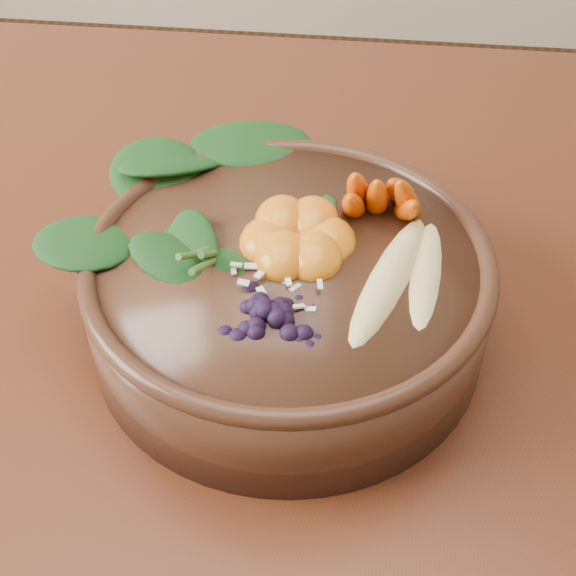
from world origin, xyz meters
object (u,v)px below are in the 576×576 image
Objects in this scene: dining_table at (158,328)px; banana_halves at (410,260)px; stoneware_bowl at (288,297)px; mandarin_cluster at (298,224)px; blueberry_pile at (266,295)px; kale_heap at (252,173)px; carrot_cluster at (388,160)px.

banana_halves is (0.23, -0.09, 0.19)m from dining_table.
mandarin_cluster is at bearing 74.22° from stoneware_bowl.
blueberry_pile reaches higher than dining_table.
stoneware_bowl is at bearing -177.26° from banana_halves.
blueberry_pile is at bearing -96.58° from stoneware_bowl.
kale_heap is at bearing 117.43° from stoneware_bowl.
kale_heap is 1.19× the size of banana_halves.
dining_table is at bearing 132.54° from blueberry_pile.
carrot_cluster is (0.07, 0.07, 0.09)m from stoneware_bowl.
kale_heap is at bearing -4.01° from dining_table.
banana_halves is 0.09m from mandarin_cluster.
banana_halves is (0.09, -0.01, 0.06)m from stoneware_bowl.
carrot_cluster is 0.16m from blueberry_pile.
carrot_cluster is at bearing 40.75° from mandarin_cluster.
kale_heap is (0.10, -0.01, 0.20)m from dining_table.
carrot_cluster is 0.09m from mandarin_cluster.
dining_table is 9.24× the size of banana_halves.
carrot_cluster is (0.11, 0.00, 0.02)m from kale_heap.
stoneware_bowl is 1.53× the size of kale_heap.
blueberry_pile is at bearing -77.64° from kale_heap.
stoneware_bowl is 0.09m from blueberry_pile.
blueberry_pile is at bearing -47.46° from dining_table.
stoneware_bowl is 0.13m from carrot_cluster.
mandarin_cluster is at bearing -51.23° from kale_heap.
banana_halves reaches higher than stoneware_bowl.
dining_table is 0.31m from banana_halves.
kale_heap is 0.07m from mandarin_cluster.
stoneware_bowl is at bearing 83.42° from blueberry_pile.
banana_halves is (0.13, -0.08, -0.01)m from kale_heap.
mandarin_cluster reaches higher than stoneware_bowl.
carrot_cluster is at bearing -1.42° from dining_table.
stoneware_bowl is 0.06m from mandarin_cluster.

